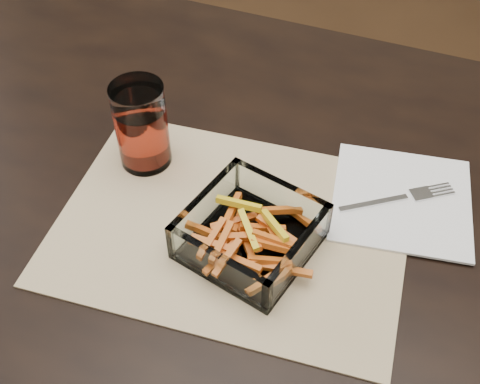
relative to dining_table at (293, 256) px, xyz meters
name	(u,v)px	position (x,y,z in m)	size (l,w,h in m)	color
dining_table	(293,256)	(0.00, 0.00, 0.00)	(1.60, 0.90, 0.75)	black
placemat	(232,225)	(-0.08, -0.05, 0.09)	(0.45, 0.33, 0.00)	tan
glass_bowl	(250,234)	(-0.04, -0.07, 0.11)	(0.18, 0.18, 0.06)	white
tumbler	(142,128)	(-0.24, 0.02, 0.15)	(0.07, 0.07, 0.13)	white
napkin	(402,199)	(0.12, 0.08, 0.09)	(0.18, 0.18, 0.00)	white
fork	(401,198)	(0.12, 0.08, 0.10)	(0.14, 0.11, 0.00)	silver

